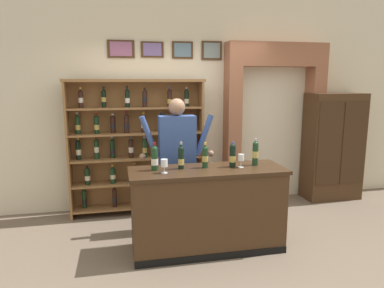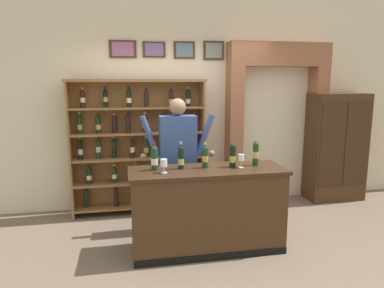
# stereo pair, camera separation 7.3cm
# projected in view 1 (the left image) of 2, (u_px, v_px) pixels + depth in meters

# --- Properties ---
(ground_plane) EXTENTS (14.00, 14.00, 0.02)m
(ground_plane) POSITION_uv_depth(u_px,v_px,m) (204.00, 249.00, 4.08)
(ground_plane) COLOR #6B5B4C
(back_wall) EXTENTS (12.00, 0.19, 3.60)m
(back_wall) POSITION_uv_depth(u_px,v_px,m) (179.00, 89.00, 5.36)
(back_wall) COLOR beige
(back_wall) RESTS_ON ground
(wine_shelf) EXTENTS (1.94, 0.32, 1.95)m
(wine_shelf) POSITION_uv_depth(u_px,v_px,m) (137.00, 143.00, 5.05)
(wine_shelf) COLOR olive
(wine_shelf) RESTS_ON ground
(archway_doorway) EXTENTS (1.59, 0.45, 2.49)m
(archway_doorway) POSITION_uv_depth(u_px,v_px,m) (272.00, 113.00, 5.60)
(archway_doorway) COLOR #935B42
(archway_doorway) RESTS_ON ground
(side_cabinet) EXTENTS (0.90, 0.45, 1.73)m
(side_cabinet) POSITION_uv_depth(u_px,v_px,m) (333.00, 147.00, 5.71)
(side_cabinet) COLOR #422B19
(side_cabinet) RESTS_ON ground
(tasting_counter) EXTENTS (1.75, 0.61, 0.95)m
(tasting_counter) POSITION_uv_depth(u_px,v_px,m) (207.00, 209.00, 4.00)
(tasting_counter) COLOR #422B19
(tasting_counter) RESTS_ON ground
(shopkeeper) EXTENTS (0.96, 0.22, 1.71)m
(shopkeeper) POSITION_uv_depth(u_px,v_px,m) (177.00, 150.00, 4.44)
(shopkeeper) COLOR #2D3347
(shopkeeper) RESTS_ON ground
(tasting_bottle_super_tuscan) EXTENTS (0.08, 0.08, 0.31)m
(tasting_bottle_super_tuscan) POSITION_uv_depth(u_px,v_px,m) (155.00, 158.00, 3.83)
(tasting_bottle_super_tuscan) COLOR #19381E
(tasting_bottle_super_tuscan) RESTS_ON tasting_counter
(tasting_bottle_vin_santo) EXTENTS (0.07, 0.07, 0.31)m
(tasting_bottle_vin_santo) POSITION_uv_depth(u_px,v_px,m) (181.00, 157.00, 3.89)
(tasting_bottle_vin_santo) COLOR black
(tasting_bottle_vin_santo) RESTS_ON tasting_counter
(tasting_bottle_riserva) EXTENTS (0.07, 0.07, 0.29)m
(tasting_bottle_riserva) POSITION_uv_depth(u_px,v_px,m) (205.00, 156.00, 3.94)
(tasting_bottle_riserva) COLOR #19381E
(tasting_bottle_riserva) RESTS_ON tasting_counter
(tasting_bottle_brunello) EXTENTS (0.07, 0.07, 0.29)m
(tasting_bottle_brunello) POSITION_uv_depth(u_px,v_px,m) (233.00, 155.00, 3.98)
(tasting_bottle_brunello) COLOR black
(tasting_bottle_brunello) RESTS_ON tasting_counter
(tasting_bottle_prosecco) EXTENTS (0.07, 0.07, 0.31)m
(tasting_bottle_prosecco) POSITION_uv_depth(u_px,v_px,m) (255.00, 153.00, 4.06)
(tasting_bottle_prosecco) COLOR #19381E
(tasting_bottle_prosecco) RESTS_ON tasting_counter
(wine_glass_center) EXTENTS (0.07, 0.07, 0.15)m
(wine_glass_center) POSITION_uv_depth(u_px,v_px,m) (164.00, 163.00, 3.71)
(wine_glass_center) COLOR silver
(wine_glass_center) RESTS_ON tasting_counter
(wine_glass_right) EXTENTS (0.07, 0.07, 0.15)m
(wine_glass_right) POSITION_uv_depth(u_px,v_px,m) (241.00, 158.00, 3.96)
(wine_glass_right) COLOR silver
(wine_glass_right) RESTS_ON tasting_counter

